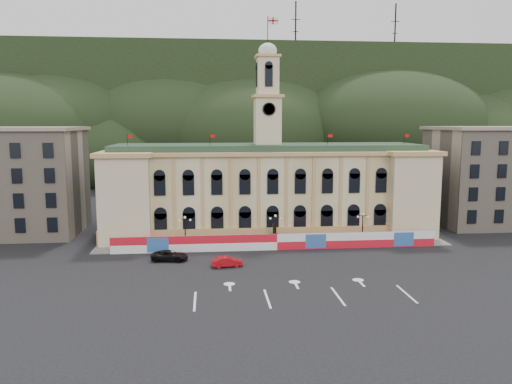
{
  "coord_description": "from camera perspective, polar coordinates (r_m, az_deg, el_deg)",
  "views": [
    {
      "loc": [
        -10.38,
        -58.74,
        19.44
      ],
      "look_at": [
        -2.95,
        18.0,
        8.59
      ],
      "focal_mm": 35.0,
      "sensor_mm": 36.0,
      "label": 1
    }
  ],
  "objects": [
    {
      "name": "red_sedan",
      "position": [
        68.24,
        -3.32,
        -7.95
      ],
      "size": [
        2.71,
        4.64,
        1.39
      ],
      "primitive_type": "imported",
      "rotation": [
        0.0,
        0.0,
        1.72
      ],
      "color": "#A80C15",
      "rests_on": "ground"
    },
    {
      "name": "lamp_center",
      "position": [
        78.18,
        2.23,
        -4.08
      ],
      "size": [
        1.96,
        0.44,
        5.15
      ],
      "color": "black",
      "rests_on": "ground"
    },
    {
      "name": "lamp_left",
      "position": [
        77.57,
        -8.1,
        -4.25
      ],
      "size": [
        1.96,
        0.44,
        5.15
      ],
      "color": "black",
      "rests_on": "ground"
    },
    {
      "name": "lane_markings",
      "position": [
        58.08,
        5.2,
        -11.58
      ],
      "size": [
        26.0,
        10.0,
        0.02
      ],
      "primitive_type": null,
      "color": "white",
      "rests_on": "ground"
    },
    {
      "name": "city_hall",
      "position": [
        87.76,
        1.31,
        0.41
      ],
      "size": [
        56.2,
        17.6,
        37.1
      ],
      "color": "beige",
      "rests_on": "ground"
    },
    {
      "name": "lamp_right",
      "position": [
        81.23,
        12.09,
        -3.8
      ],
      "size": [
        1.96,
        0.44,
        5.15
      ],
      "color": "black",
      "rests_on": "ground"
    },
    {
      "name": "statue",
      "position": [
        79.56,
        2.13,
        -5.26
      ],
      "size": [
        1.4,
        1.4,
        3.72
      ],
      "color": "#595651",
      "rests_on": "ground"
    },
    {
      "name": "ground",
      "position": [
        62.74,
        4.34,
        -10.07
      ],
      "size": [
        260.0,
        260.0,
        0.0
      ],
      "primitive_type": "plane",
      "color": "black",
      "rests_on": "ground"
    },
    {
      "name": "black_suv",
      "position": [
        72.02,
        -9.83,
        -7.18
      ],
      "size": [
        3.71,
        5.8,
        1.44
      ],
      "primitive_type": "imported",
      "rotation": [
        0.0,
        0.0,
        1.44
      ],
      "color": "black",
      "rests_on": "ground"
    },
    {
      "name": "hoarding_fence",
      "position": [
        76.73,
        2.46,
        -5.71
      ],
      "size": [
        50.0,
        0.44,
        2.5
      ],
      "color": "red",
      "rests_on": "ground"
    },
    {
      "name": "pavement",
      "position": [
        79.58,
        2.15,
        -6.08
      ],
      "size": [
        56.0,
        5.5,
        0.16
      ],
      "primitive_type": "cube",
      "color": "slate",
      "rests_on": "ground"
    },
    {
      "name": "side_building_left",
      "position": [
        95.95,
        -25.37,
        1.19
      ],
      "size": [
        21.0,
        17.0,
        18.6
      ],
      "color": "tan",
      "rests_on": "ground"
    },
    {
      "name": "side_building_right",
      "position": [
        104.84,
        25.12,
        1.72
      ],
      "size": [
        21.0,
        17.0,
        18.6
      ],
      "color": "tan",
      "rests_on": "ground"
    },
    {
      "name": "hill_ridge",
      "position": [
        181.03,
        -2.25,
        8.02
      ],
      "size": [
        230.0,
        80.0,
        64.0
      ],
      "color": "black",
      "rests_on": "ground"
    }
  ]
}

